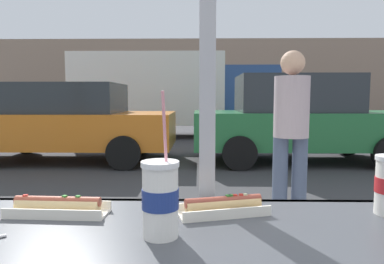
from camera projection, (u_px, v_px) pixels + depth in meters
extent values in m
plane|color=#38383A|center=(200.00, 149.00, 9.12)|extent=(60.00, 60.00, 0.00)
cube|color=#9E998E|center=(202.00, 259.00, 2.74)|extent=(16.00, 2.80, 0.13)
cube|color=#2A2C30|center=(207.00, 203.00, 1.09)|extent=(2.18, 0.02, 0.02)
cube|color=gray|center=(199.00, 79.00, 24.01)|extent=(28.00, 1.20, 5.26)
cylinder|color=white|center=(160.00, 202.00, 0.79)|extent=(0.08, 0.08, 0.16)
cylinder|color=navy|center=(160.00, 198.00, 0.79)|extent=(0.08, 0.08, 0.05)
cylinder|color=black|center=(160.00, 168.00, 0.79)|extent=(0.07, 0.07, 0.01)
cylinder|color=white|center=(160.00, 164.00, 0.78)|extent=(0.09, 0.09, 0.01)
cylinder|color=pink|center=(165.00, 136.00, 0.77)|extent=(0.01, 0.03, 0.20)
cube|color=silver|center=(223.00, 213.00, 0.95)|extent=(0.26, 0.14, 0.01)
cube|color=silver|center=(228.00, 214.00, 0.91)|extent=(0.24, 0.07, 0.03)
cube|color=silver|center=(219.00, 205.00, 0.99)|extent=(0.24, 0.07, 0.03)
cylinder|color=tan|center=(223.00, 205.00, 0.95)|extent=(0.21, 0.09, 0.04)
cylinder|color=brown|center=(223.00, 201.00, 0.95)|extent=(0.21, 0.08, 0.03)
cube|color=beige|center=(245.00, 195.00, 0.96)|extent=(0.01, 0.01, 0.01)
cube|color=#337A2D|center=(228.00, 196.00, 0.95)|extent=(0.02, 0.01, 0.01)
cube|color=red|center=(241.00, 195.00, 0.96)|extent=(0.01, 0.01, 0.01)
cube|color=#337A2D|center=(231.00, 196.00, 0.95)|extent=(0.02, 0.01, 0.01)
cube|color=red|center=(235.00, 196.00, 0.95)|extent=(0.01, 0.01, 0.01)
cube|color=silver|center=(58.00, 213.00, 0.95)|extent=(0.27, 0.10, 0.01)
cube|color=silver|center=(51.00, 215.00, 0.91)|extent=(0.27, 0.02, 0.03)
cube|color=silver|center=(65.00, 205.00, 0.99)|extent=(0.27, 0.02, 0.03)
cylinder|color=#DBB77A|center=(58.00, 205.00, 0.95)|extent=(0.23, 0.05, 0.04)
cylinder|color=#9E4733|center=(58.00, 201.00, 0.95)|extent=(0.24, 0.04, 0.03)
cube|color=red|center=(25.00, 196.00, 0.95)|extent=(0.01, 0.01, 0.01)
cube|color=#337A2D|center=(78.00, 197.00, 0.94)|extent=(0.01, 0.01, 0.01)
cube|color=#337A2D|center=(65.00, 197.00, 0.94)|extent=(0.02, 0.01, 0.01)
cube|color=orange|center=(69.00, 129.00, 7.32)|extent=(4.39, 1.87, 0.70)
cube|color=#282D33|center=(65.00, 98.00, 7.26)|extent=(2.28, 1.64, 0.61)
cylinder|color=black|center=(141.00, 140.00, 8.26)|extent=(0.64, 0.18, 0.64)
cylinder|color=black|center=(124.00, 153.00, 6.40)|extent=(0.64, 0.18, 0.64)
cylinder|color=black|center=(27.00, 140.00, 8.31)|extent=(0.64, 0.18, 0.64)
cube|color=#236B38|center=(301.00, 129.00, 7.23)|extent=(4.41, 1.83, 0.72)
cube|color=#282D33|center=(294.00, 94.00, 7.16)|extent=(2.29, 1.61, 0.74)
cylinder|color=black|center=(348.00, 141.00, 8.14)|extent=(0.64, 0.18, 0.64)
cylinder|color=black|center=(231.00, 141.00, 8.20)|extent=(0.64, 0.18, 0.64)
cylinder|color=black|center=(240.00, 153.00, 6.38)|extent=(0.64, 0.18, 0.64)
cube|color=silver|center=(150.00, 89.00, 11.93)|extent=(4.97, 2.20, 2.32)
cube|color=navy|center=(246.00, 96.00, 11.89)|extent=(1.90, 2.10, 1.90)
cylinder|color=black|center=(242.00, 121.00, 13.03)|extent=(0.90, 0.24, 0.90)
cylinder|color=black|center=(250.00, 126.00, 10.94)|extent=(0.90, 0.24, 0.90)
cylinder|color=black|center=(131.00, 121.00, 13.16)|extent=(0.90, 0.24, 0.90)
cylinder|color=black|center=(117.00, 126.00, 10.97)|extent=(0.90, 0.24, 0.90)
cylinder|color=#404B64|center=(280.00, 182.00, 3.27)|extent=(0.14, 0.14, 0.84)
cylinder|color=#404B64|center=(299.00, 182.00, 3.27)|extent=(0.14, 0.14, 0.84)
cylinder|color=#A19098|center=(292.00, 107.00, 3.20)|extent=(0.32, 0.32, 0.56)
sphere|color=tan|center=(293.00, 63.00, 3.16)|extent=(0.22, 0.22, 0.22)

